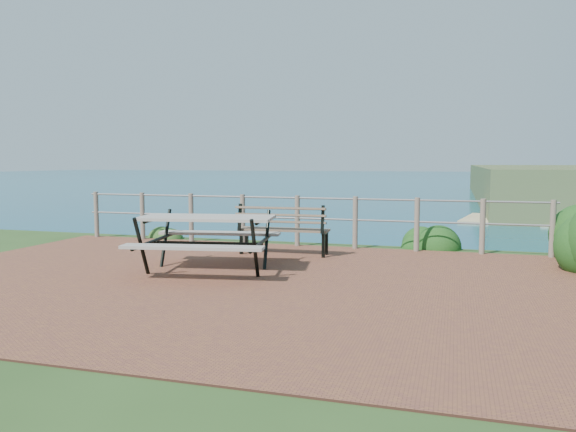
# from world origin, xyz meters

# --- Properties ---
(ground) EXTENTS (10.00, 7.00, 0.12)m
(ground) POSITION_xyz_m (0.00, 0.00, 0.00)
(ground) COLOR brown
(ground) RESTS_ON ground
(ocean) EXTENTS (1200.00, 1200.00, 0.00)m
(ocean) POSITION_xyz_m (0.00, 200.00, 0.00)
(ocean) COLOR #15727E
(ocean) RESTS_ON ground
(safety_railing) EXTENTS (9.40, 0.10, 1.00)m
(safety_railing) POSITION_xyz_m (0.00, 3.35, 0.57)
(safety_railing) COLOR #6B5B4C
(safety_railing) RESTS_ON ground
(picnic_table) EXTENTS (2.10, 1.71, 0.84)m
(picnic_table) POSITION_xyz_m (-0.60, 0.47, 0.54)
(picnic_table) COLOR gray
(picnic_table) RESTS_ON ground
(park_bench) EXTENTS (1.64, 0.46, 0.92)m
(park_bench) POSITION_xyz_m (0.04, 2.30, 0.60)
(park_bench) COLOR brown
(park_bench) RESTS_ON ground
(shrub_lip_west) EXTENTS (0.67, 0.67, 0.37)m
(shrub_lip_west) POSITION_xyz_m (-3.18, 3.85, 0.00)
(shrub_lip_west) COLOR #264E1D
(shrub_lip_west) RESTS_ON ground
(shrub_lip_east) EXTENTS (0.89, 0.89, 0.67)m
(shrub_lip_east) POSITION_xyz_m (2.46, 4.13, 0.00)
(shrub_lip_east) COLOR #194816
(shrub_lip_east) RESTS_ON ground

